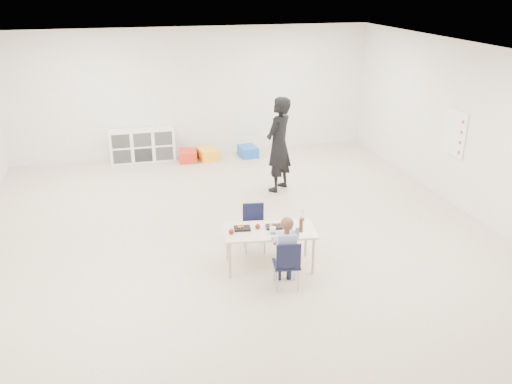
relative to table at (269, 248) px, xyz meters
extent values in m
plane|color=#C4B396|center=(-0.20, 0.95, -0.29)|extent=(9.00, 9.00, 0.00)
plane|color=white|center=(-0.20, 0.95, 2.51)|extent=(9.00, 9.00, 0.00)
cube|color=white|center=(-0.20, 5.45, 1.11)|extent=(8.00, 0.02, 2.80)
cube|color=white|center=(-0.20, -3.55, 1.11)|extent=(8.00, 0.02, 2.80)
cube|color=white|center=(3.80, 0.95, 1.11)|extent=(0.02, 9.00, 2.80)
cube|color=beige|center=(0.00, 0.00, 0.27)|extent=(1.33, 0.79, 0.03)
cube|color=black|center=(0.08, 0.05, 0.30)|extent=(0.24, 0.19, 0.03)
cube|color=black|center=(-0.36, 0.10, 0.30)|extent=(0.24, 0.19, 0.03)
cube|color=white|center=(0.01, -0.14, 0.33)|extent=(0.08, 0.08, 0.10)
ellipsoid|color=#DDA65A|center=(0.25, -0.12, 0.32)|extent=(0.09, 0.09, 0.07)
sphere|color=maroon|center=(-0.15, 0.07, 0.32)|extent=(0.07, 0.07, 0.07)
sphere|color=maroon|center=(-0.53, 0.00, 0.32)|extent=(0.07, 0.07, 0.07)
cube|color=white|center=(-1.40, 5.23, 0.06)|extent=(1.40, 0.40, 0.70)
cube|color=white|center=(3.78, 1.55, 0.96)|extent=(0.02, 0.60, 0.80)
imported|color=black|center=(0.97, 2.81, 0.60)|extent=(0.76, 0.76, 1.78)
cube|color=red|center=(-0.45, 4.93, -0.17)|extent=(0.43, 0.52, 0.24)
cube|color=yellow|center=(-0.01, 4.93, -0.17)|extent=(0.45, 0.55, 0.24)
cube|color=blue|center=(0.90, 4.93, -0.17)|extent=(0.41, 0.51, 0.23)
camera|label=1|loc=(-1.84, -6.39, 3.49)|focal=38.00mm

